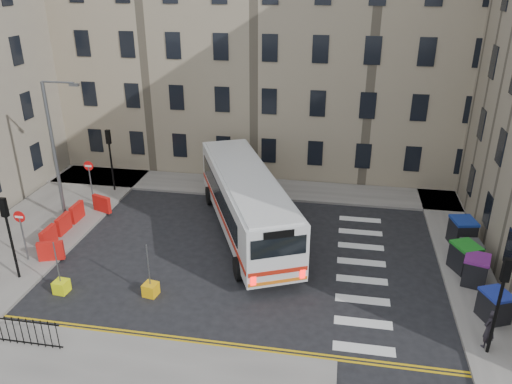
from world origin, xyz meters
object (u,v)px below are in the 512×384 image
(wheelie_bin_e, at_px, (462,232))
(bus, at_px, (246,200))
(pedestrian, at_px, (489,329))
(bollard_chevron, at_px, (61,287))
(wheelie_bin_c, at_px, (465,257))
(streetlamp, at_px, (54,151))
(wheelie_bin_a, at_px, (495,306))
(wheelie_bin_d, at_px, (470,253))
(bollard_yellow, at_px, (151,289))
(wheelie_bin_b, at_px, (475,270))

(wheelie_bin_e, bearing_deg, bus, 170.22)
(pedestrian, bearing_deg, bollard_chevron, -39.83)
(wheelie_bin_c, relative_size, pedestrian, 0.96)
(streetlamp, xyz_separation_m, bollard_chevron, (3.52, -6.58, -4.04))
(wheelie_bin_a, relative_size, pedestrian, 0.89)
(bollard_chevron, bearing_deg, wheelie_bin_c, 15.15)
(wheelie_bin_a, height_order, bollard_chevron, wheelie_bin_a)
(wheelie_bin_d, distance_m, bollard_chevron, 19.52)
(wheelie_bin_e, distance_m, pedestrian, 8.12)
(bollard_yellow, bearing_deg, wheelie_bin_a, 2.81)
(bollard_yellow, bearing_deg, pedestrian, -4.50)
(wheelie_bin_b, distance_m, bollard_chevron, 18.95)
(wheelie_bin_a, distance_m, wheelie_bin_e, 6.28)
(pedestrian, distance_m, bollard_chevron, 18.12)
(pedestrian, height_order, bollard_yellow, pedestrian)
(pedestrian, bearing_deg, bollard_yellow, -42.43)
(wheelie_bin_c, height_order, pedestrian, pedestrian)
(bus, relative_size, wheelie_bin_b, 8.37)
(wheelie_bin_b, bearing_deg, wheelie_bin_e, 105.55)
(wheelie_bin_a, relative_size, bollard_yellow, 2.44)
(wheelie_bin_c, relative_size, bollard_chevron, 2.64)
(bollard_chevron, bearing_deg, bollard_yellow, 7.02)
(wheelie_bin_a, height_order, bollard_yellow, wheelie_bin_a)
(wheelie_bin_b, xyz_separation_m, bollard_yellow, (-14.48, -3.33, -0.54))
(wheelie_bin_e, distance_m, bollard_chevron, 20.11)
(bus, xyz_separation_m, bollard_chevron, (-7.17, -7.10, -1.67))
(wheelie_bin_b, height_order, wheelie_bin_d, wheelie_bin_b)
(wheelie_bin_b, distance_m, wheelie_bin_e, 3.67)
(pedestrian, relative_size, bollard_chevron, 2.74)
(bollard_chevron, bearing_deg, wheelie_bin_a, 3.73)
(streetlamp, xyz_separation_m, bollard_yellow, (7.59, -6.08, -4.04))
(wheelie_bin_a, height_order, wheelie_bin_d, wheelie_bin_a)
(wheelie_bin_a, bearing_deg, wheelie_bin_c, 73.49)
(bus, relative_size, wheelie_bin_e, 8.23)
(wheelie_bin_c, distance_m, bollard_chevron, 18.96)
(wheelie_bin_e, height_order, bollard_chevron, wheelie_bin_e)
(wheelie_bin_b, height_order, wheelie_bin_e, wheelie_bin_e)
(bollard_chevron, bearing_deg, streetlamp, 118.11)
(streetlamp, distance_m, wheelie_bin_e, 22.45)
(pedestrian, bearing_deg, streetlamp, -56.32)
(wheelie_bin_a, bearing_deg, bollard_yellow, 159.21)
(bus, height_order, wheelie_bin_a, bus)
(wheelie_bin_c, bearing_deg, bollard_chevron, 170.17)
(bus, bearing_deg, wheelie_bin_b, -40.08)
(wheelie_bin_b, bearing_deg, wheelie_bin_d, 102.24)
(wheelie_bin_b, bearing_deg, wheelie_bin_c, 120.16)
(bus, xyz_separation_m, wheelie_bin_c, (11.12, -2.14, -1.12))
(wheelie_bin_a, xyz_separation_m, wheelie_bin_b, (-0.20, 2.61, 0.04))
(wheelie_bin_b, bearing_deg, bollard_chevron, -151.24)
(bus, distance_m, wheelie_bin_d, 11.69)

